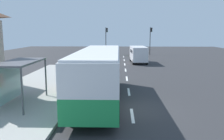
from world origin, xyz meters
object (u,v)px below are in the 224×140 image
recycling_bin_green (64,87)px  white_van (138,53)px  bus (99,72)px  traffic_light_far_side (106,37)px  traffic_light_near_side (151,37)px  recycling_bin_orange (66,84)px  sedan_near (135,52)px  recycling_bin_yellow (68,82)px  bus_shelter (15,71)px  recycling_bin_red (70,80)px

recycling_bin_green → white_van: bearing=70.4°
bus → traffic_light_far_side: 32.59m
recycling_bin_green → traffic_light_near_side: 32.34m
traffic_light_far_side → recycling_bin_orange: bearing=-92.0°
sedan_near → recycling_bin_orange: sedan_near is taller
bus → recycling_bin_orange: 3.24m
bus → traffic_light_far_side: bearing=92.4°
recycling_bin_orange → recycling_bin_yellow: 0.70m
white_van → bus_shelter: size_ratio=1.32×
sedan_near → traffic_light_far_side: traffic_light_far_side is taller
traffic_light_near_side → traffic_light_far_side: bearing=174.7°
recycling_bin_red → traffic_light_near_side: 30.35m
recycling_bin_orange → traffic_light_far_side: traffic_light_far_side is taller
white_van → recycling_bin_yellow: (-6.40, -16.60, -0.69)m
sedan_near → recycling_bin_orange: size_ratio=4.69×
recycling_bin_orange → recycling_bin_red: 1.40m
recycling_bin_yellow → bus_shelter: size_ratio=0.24×
recycling_bin_green → recycling_bin_orange: size_ratio=1.00×
bus → recycling_bin_red: size_ratio=11.60×
white_van → recycling_bin_green: size_ratio=5.57×
white_van → recycling_bin_yellow: size_ratio=5.57×
white_van → recycling_bin_yellow: 17.81m
recycling_bin_red → recycling_bin_green: bearing=-90.0°
recycling_bin_red → traffic_light_near_side: traffic_light_near_side is taller
traffic_light_near_side → traffic_light_far_side: (-8.60, 0.80, -0.02)m
bus → white_van: (3.91, 19.01, -0.50)m
white_van → traffic_light_far_side: size_ratio=1.01×
bus → traffic_light_near_side: 32.57m
sedan_near → traffic_light_near_side: traffic_light_near_side is taller
recycling_bin_yellow → bus_shelter: 4.64m
traffic_light_near_side → bus_shelter: bearing=-109.8°
white_van → traffic_light_far_side: (-5.30, 13.52, 2.12)m
traffic_light_near_side → bus_shelter: 35.24m
bus → recycling_bin_yellow: bus is taller
traffic_light_near_side → bus_shelter: traffic_light_near_side is taller
bus → bus_shelter: (-4.70, -1.42, 0.25)m
recycling_bin_orange → bus_shelter: size_ratio=0.24×
recycling_bin_red → bus_shelter: bus_shelter is taller
bus → traffic_light_far_side: traffic_light_far_side is taller
bus → recycling_bin_red: bearing=128.7°
white_van → sedan_near: 10.21m
recycling_bin_yellow → bus: bearing=-44.0°
sedan_near → white_van: bearing=-90.6°
recycling_bin_green → recycling_bin_red: bearing=90.0°
bus_shelter → white_van: bearing=67.1°
sedan_near → recycling_bin_yellow: 27.58m
recycling_bin_orange → bus_shelter: bus_shelter is taller
bus → recycling_bin_green: (-2.49, 1.00, -1.19)m
bus → recycling_bin_yellow: (-2.49, 2.40, -1.19)m
recycling_bin_orange → bus: bearing=-34.4°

